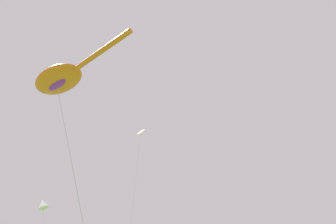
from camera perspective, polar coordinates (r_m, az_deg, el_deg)
name	(u,v)px	position (r m, az deg, el deg)	size (l,w,h in m)	color
big_show_kite	(60,79)	(23.37, -16.87, 5.11)	(3.68, 8.74, 15.69)	orange
small_kite_streamer_purple	(43,204)	(33.86, -19.38, -13.73)	(3.61, 1.37, 11.71)	white
small_kite_delta_white	(140,144)	(39.59, -4.58, -5.14)	(1.50, 1.09, 21.27)	yellow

